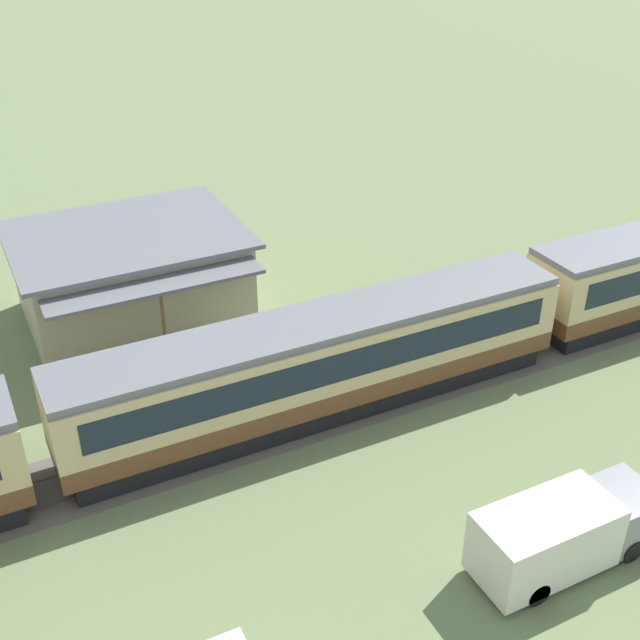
% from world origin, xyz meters
% --- Properties ---
extents(passenger_train, '(105.03, 3.13, 4.17)m').
position_xyz_m(passenger_train, '(-30.26, 0.56, 2.31)').
color(passenger_train, brown).
rests_on(passenger_train, ground_plane).
extents(railway_track, '(166.54, 3.60, 0.04)m').
position_xyz_m(railway_track, '(-37.62, 0.56, 0.01)').
color(railway_track, '#665B51').
rests_on(railway_track, ground_plane).
extents(station_building, '(10.29, 9.31, 4.29)m').
position_xyz_m(station_building, '(-34.98, 11.15, 2.17)').
color(station_building, '#BCB293').
rests_on(station_building, ground_plane).
extents(delivery_truck_grey, '(6.21, 2.15, 2.37)m').
position_xyz_m(delivery_truck_grey, '(-27.41, -9.79, 1.22)').
color(delivery_truck_grey, gray).
rests_on(delivery_truck_grey, ground_plane).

